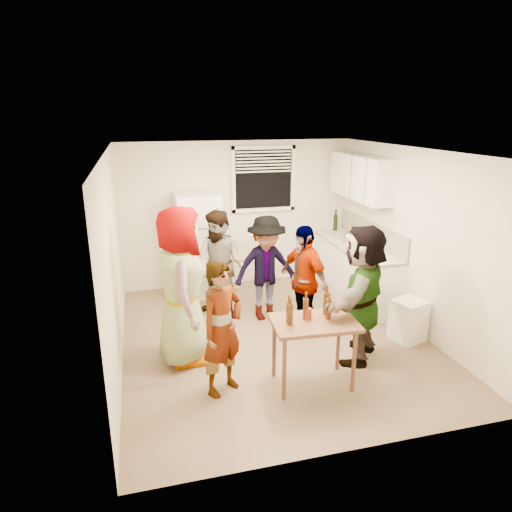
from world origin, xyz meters
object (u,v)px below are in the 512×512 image
object	(u,v)px
refrigerator	(199,245)
trash_bin	(408,322)
red_cup	(307,318)
beer_bottle_table	(326,314)
serving_table	(312,383)
wine_bottle	(335,230)
blue_cup	(361,258)
kettle	(349,242)
guest_black	(301,331)
beer_bottle_counter	(366,255)
guest_stripe	(224,389)
guest_back_left	(222,315)
guest_orange	(358,357)
guest_grey	(185,359)
guest_back_right	(266,317)

from	to	relation	value
refrigerator	trash_bin	world-z (taller)	refrigerator
red_cup	beer_bottle_table	bearing A→B (deg)	13.19
trash_bin	serving_table	xyz separation A→B (m)	(-1.64, -0.67, -0.25)
wine_bottle	beer_bottle_table	xyz separation A→B (m)	(-1.46, -3.04, -0.12)
blue_cup	red_cup	bearing A→B (deg)	-133.23
kettle	trash_bin	size ratio (longest dim) A/B	0.44
guest_black	kettle	bearing A→B (deg)	112.56
beer_bottle_counter	blue_cup	distance (m)	0.21
trash_bin	serving_table	distance (m)	1.78
kettle	beer_bottle_counter	world-z (taller)	beer_bottle_counter
beer_bottle_table	guest_stripe	bearing A→B (deg)	-179.73
guest_stripe	guest_black	world-z (taller)	guest_black
beer_bottle_table	guest_back_left	bearing A→B (deg)	114.10
red_cup	guest_orange	bearing A→B (deg)	21.32
kettle	guest_grey	world-z (taller)	kettle
guest_back_right	guest_orange	size ratio (longest dim) A/B	0.91
serving_table	guest_back_left	size ratio (longest dim) A/B	0.57
guest_grey	guest_back_left	world-z (taller)	guest_grey
blue_cup	beer_bottle_table	xyz separation A→B (m)	(-1.15, -1.43, -0.12)
beer_bottle_counter	trash_bin	world-z (taller)	beer_bottle_counter
beer_bottle_counter	beer_bottle_table	xyz separation A→B (m)	(-1.31, -1.56, -0.12)
wine_bottle	beer_bottle_table	distance (m)	3.38
blue_cup	serving_table	bearing A→B (deg)	-130.69
guest_grey	refrigerator	bearing A→B (deg)	-10.40
trash_bin	guest_stripe	size ratio (longest dim) A/B	0.37
kettle	serving_table	world-z (taller)	kettle
guest_orange	kettle	bearing A→B (deg)	-160.55
beer_bottle_counter	blue_cup	bearing A→B (deg)	-139.69
trash_bin	red_cup	size ratio (longest dim) A/B	4.73
red_cup	guest_grey	world-z (taller)	red_cup
refrigerator	guest_back_right	world-z (taller)	refrigerator
refrigerator	guest_black	bearing A→B (deg)	-56.13
refrigerator	beer_bottle_table	bearing A→B (deg)	-70.23
wine_bottle	guest_black	xyz separation A→B (m)	(-1.32, -1.92, -0.90)
refrigerator	beer_bottle_counter	size ratio (longest dim) A/B	7.49
blue_cup	guest_orange	xyz separation A→B (m)	(-0.57, -1.16, -0.90)
serving_table	beer_bottle_counter	bearing A→B (deg)	48.48
beer_bottle_counter	blue_cup	size ratio (longest dim) A/B	1.76
red_cup	trash_bin	bearing A→B (deg)	19.19
kettle	guest_grey	xyz separation A→B (m)	(-2.89, -1.50, -0.90)
refrigerator	guest_back_right	distance (m)	1.69
guest_back_left	guest_grey	bearing A→B (deg)	-83.66
beer_bottle_table	trash_bin	bearing A→B (deg)	20.15
kettle	guest_black	size ratio (longest dim) A/B	0.16
serving_table	red_cup	size ratio (longest dim) A/B	7.80
kettle	guest_black	world-z (taller)	kettle
beer_bottle_table	guest_black	size ratio (longest dim) A/B	0.17
wine_bottle	blue_cup	world-z (taller)	wine_bottle
guest_back_left	guest_orange	bearing A→B (deg)	-11.63
guest_back_right	guest_orange	xyz separation A→B (m)	(0.81, -1.41, 0.00)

